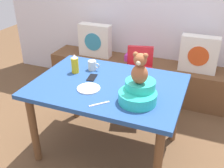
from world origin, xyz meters
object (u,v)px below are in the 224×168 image
(book_stack, at_px, (133,58))
(cell_phone, at_px, (92,78))
(pillow_floral_right, at_px, (199,54))
(teddy_bear, at_px, (140,69))
(infant_seat_teal, at_px, (138,93))
(highchair, at_px, (139,72))
(dinner_plate_near, at_px, (89,88))
(dining_table, at_px, (108,94))
(pillow_floral_left, at_px, (95,40))
(ketchup_bottle, at_px, (75,64))
(coffee_mug, at_px, (92,65))

(book_stack, distance_m, cell_phone, 1.20)
(pillow_floral_right, relative_size, teddy_bear, 1.76)
(infant_seat_teal, height_order, teddy_bear, teddy_bear)
(pillow_floral_right, bearing_deg, highchair, -145.56)
(highchair, height_order, teddy_bear, teddy_bear)
(infant_seat_teal, bearing_deg, dinner_plate_near, 176.49)
(pillow_floral_right, bearing_deg, dinner_plate_near, -120.18)
(dining_table, distance_m, teddy_bear, 0.53)
(dining_table, xyz_separation_m, teddy_bear, (0.33, -0.18, 0.38))
(pillow_floral_left, height_order, highchair, pillow_floral_left)
(infant_seat_teal, height_order, cell_phone, infant_seat_teal)
(dining_table, bearing_deg, highchair, 85.32)
(infant_seat_teal, relative_size, ketchup_bottle, 1.78)
(teddy_bear, distance_m, dinner_plate_near, 0.53)
(dinner_plate_near, relative_size, cell_phone, 1.39)
(cell_phone, bearing_deg, book_stack, 79.51)
(book_stack, bearing_deg, highchair, -63.93)
(pillow_floral_left, relative_size, cell_phone, 3.06)
(dinner_plate_near, height_order, cell_phone, dinner_plate_near)
(pillow_floral_left, bearing_deg, pillow_floral_right, 0.00)
(dining_table, distance_m, dinner_plate_near, 0.22)
(cell_phone, bearing_deg, highchair, 62.51)
(teddy_bear, height_order, cell_phone, teddy_bear)
(infant_seat_teal, bearing_deg, pillow_floral_right, 76.25)
(cell_phone, bearing_deg, pillow_floral_right, 44.54)
(highchair, bearing_deg, teddy_bear, -74.45)
(infant_seat_teal, relative_size, dinner_plate_near, 1.65)
(dinner_plate_near, bearing_deg, coffee_mug, 110.72)
(coffee_mug, bearing_deg, dining_table, -40.75)
(pillow_floral_left, distance_m, book_stack, 0.57)
(pillow_floral_right, xyz_separation_m, cell_phone, (-0.85, -1.15, 0.06))
(pillow_floral_right, bearing_deg, infant_seat_teal, -103.75)
(ketchup_bottle, xyz_separation_m, coffee_mug, (0.13, 0.12, -0.04))
(dining_table, distance_m, infant_seat_teal, 0.41)
(infant_seat_teal, relative_size, teddy_bear, 1.32)
(highchair, height_order, ketchup_bottle, ketchup_bottle)
(pillow_floral_right, distance_m, dining_table, 1.38)
(teddy_bear, relative_size, ketchup_bottle, 1.35)
(highchair, bearing_deg, book_stack, 116.07)
(book_stack, xyz_separation_m, dining_table, (0.15, -1.23, 0.14))
(pillow_floral_left, relative_size, ketchup_bottle, 2.38)
(book_stack, distance_m, infant_seat_teal, 1.51)
(pillow_floral_left, bearing_deg, book_stack, 2.21)
(infant_seat_teal, bearing_deg, cell_phone, 155.83)
(cell_phone, bearing_deg, dining_table, -25.79)
(pillow_floral_left, xyz_separation_m, highchair, (0.76, -0.42, -0.16))
(infant_seat_teal, height_order, dinner_plate_near, infant_seat_teal)
(highchair, relative_size, ketchup_bottle, 4.27)
(teddy_bear, distance_m, cell_phone, 0.63)
(highchair, distance_m, cell_phone, 0.81)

